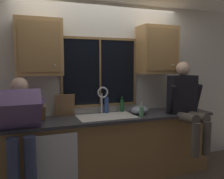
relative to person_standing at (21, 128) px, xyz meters
The scene contains 22 objects.
back_wall 1.35m from the person_standing, 29.33° to the left, with size 5.46×0.12×2.55m, color silver.
window_glass 1.39m from the person_standing, 27.19° to the left, with size 1.10×0.02×0.95m, color black.
window_frame_top 1.65m from the person_standing, 26.78° to the left, with size 1.17×0.02×0.04m, color olive.
window_frame_bottom 1.26m from the person_standing, 26.78° to the left, with size 1.17×0.02×0.04m, color olive.
window_frame_left 0.98m from the person_standing, 45.69° to the left, with size 0.04×0.02×0.95m, color olive.
window_frame_right 1.87m from the person_standing, 18.51° to the left, with size 0.04×0.02×0.95m, color olive.
window_mullion_center 1.38m from the person_standing, 26.70° to the left, with size 0.02×0.02×0.95m, color olive.
lower_cabinet_run 1.28m from the person_standing, 14.35° to the left, with size 3.06×0.58×0.88m, color #A07744.
countertop 1.18m from the person_standing, 13.41° to the left, with size 3.12×0.62×0.04m, color #38383D.
dishwasher_front 0.58m from the person_standing, ahead, with size 0.60×0.02×0.74m, color white.
upper_cabinet_left 1.04m from the person_standing, 58.90° to the left, with size 0.58×0.36×0.72m.
upper_cabinet_right 2.23m from the person_standing, 11.74° to the left, with size 0.58×0.36×0.72m.
sink 1.16m from the person_standing, 14.18° to the left, with size 0.80×0.46×0.21m.
faucet 1.24m from the person_standing, 22.34° to the left, with size 0.18×0.09×0.40m.
person_standing is the anchor object (origin of this frame).
person_sitting_on_counter 2.25m from the person_standing, ahead, with size 0.54×0.61×1.26m.
knife_block 0.45m from the person_standing, 57.03° to the left, with size 0.12×0.18×0.32m.
cutting_board 0.77m from the person_standing, 40.96° to the left, with size 0.27×0.02×0.32m, color #997047.
mixing_bowl 1.65m from the person_standing, ahead, with size 0.25×0.25×0.12m, color #8C99A8.
soap_dispenser 1.57m from the person_standing, ahead, with size 0.06×0.07×0.20m.
bottle_green_glass 1.54m from the person_standing, 19.55° to the left, with size 0.05×0.05×0.24m.
bottle_tall_clear 1.30m from the person_standing, 23.27° to the left, with size 0.07×0.07×0.31m.
Camera 1 is at (-1.10, -3.38, 1.65)m, focal length 38.19 mm.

